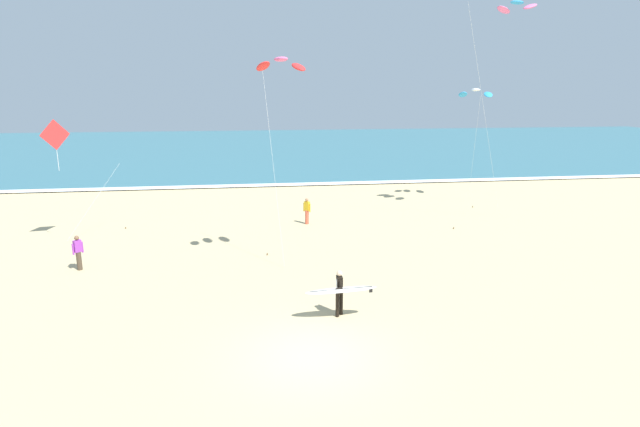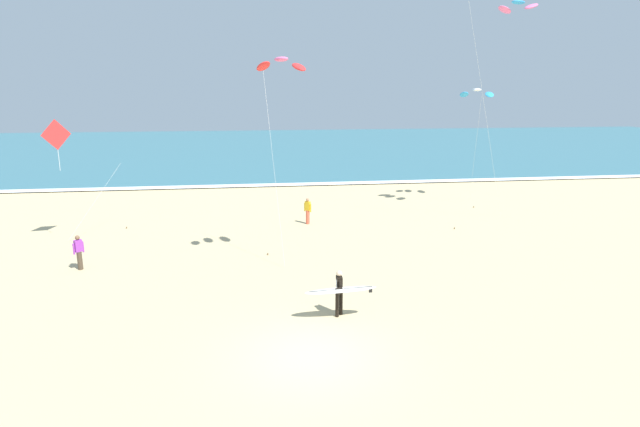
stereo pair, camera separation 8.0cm
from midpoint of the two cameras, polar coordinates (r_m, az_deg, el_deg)
ground_plane at (r=16.31m, az=-0.86°, el=-15.39°), size 160.00×160.00×0.00m
ocean_water at (r=73.01m, az=-6.45°, el=7.29°), size 160.00×60.00×0.08m
shoreline_foam at (r=43.60m, az=-5.43°, el=3.17°), size 160.00×1.32×0.01m
surfer_lead at (r=18.29m, az=2.34°, el=-8.44°), size 2.52×0.92×1.71m
kite_arc_rose_near at (r=22.27m, az=-4.19°, el=16.05°), size 2.28×2.83×9.20m
kite_diamond_scarlet_mid at (r=29.58m, az=-26.92°, el=7.53°), size 3.01×3.02×6.43m
kite_arc_ivory_far at (r=38.20m, az=16.98°, el=12.59°), size 2.48×2.93×7.96m
kite_arc_cobalt_high at (r=34.36m, az=21.06°, el=20.53°), size 5.21×3.89×12.91m
bystander_purple_top at (r=25.49m, az=-24.98°, el=-3.89°), size 0.38×0.37×1.59m
bystander_yellow_top at (r=30.91m, az=-1.29°, el=0.30°), size 0.40×0.35×1.59m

